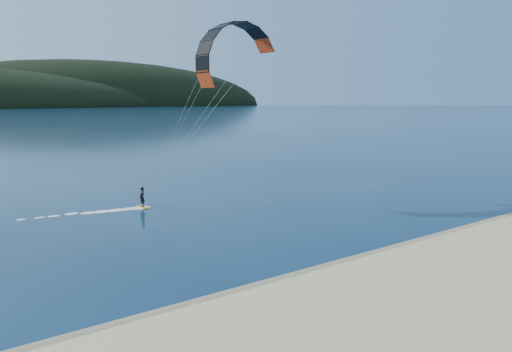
{
  "coord_description": "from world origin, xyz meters",
  "views": [
    {
      "loc": [
        -14.96,
        -14.57,
        9.69
      ],
      "look_at": [
        3.59,
        10.0,
        5.0
      ],
      "focal_mm": 35.1,
      "sensor_mm": 36.0,
      "label": 1
    }
  ],
  "objects": [
    {
      "name": "ground",
      "position": [
        0.0,
        0.0,
        0.0
      ],
      "size": [
        1800.0,
        1800.0,
        0.0
      ],
      "primitive_type": "plane",
      "color": "#071C35",
      "rests_on": "ground"
    },
    {
      "name": "wet_sand",
      "position": [
        0.0,
        4.5,
        0.05
      ],
      "size": [
        220.0,
        2.5,
        0.1
      ],
      "color": "#886D4F",
      "rests_on": "ground"
    },
    {
      "name": "kitesurfer_near",
      "position": [
        10.31,
        22.4,
        12.28
      ],
      "size": [
        21.91,
        7.98,
        16.21
      ],
      "color": "yellow",
      "rests_on": "ground"
    }
  ]
}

